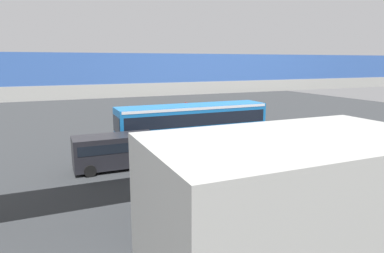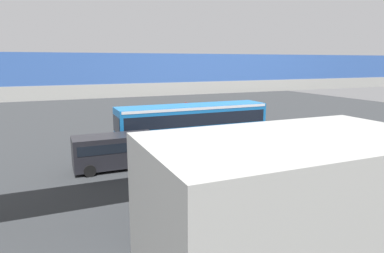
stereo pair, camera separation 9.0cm
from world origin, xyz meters
name	(u,v)px [view 2 (the right image)]	position (x,y,z in m)	size (l,w,h in m)	color
ground	(182,147)	(0.00, 0.00, 0.00)	(80.00, 80.00, 0.00)	#2D3033
city_bus	(193,122)	(-0.86, 0.03, 1.88)	(11.54, 2.85, 3.15)	#196BB7
parked_van	(114,149)	(5.69, 3.38, 1.18)	(4.80, 2.17, 2.05)	black
bicycle_orange	(330,144)	(-9.87, 4.94, 0.37)	(1.77, 0.44, 0.96)	black
bicycle_black	(314,140)	(-9.76, 3.36, 0.37)	(1.77, 0.44, 0.96)	black
bicycle_blue	(327,135)	(-12.03, 2.40, 0.37)	(1.77, 0.44, 0.96)	black
pedestrian	(258,142)	(-4.12, 4.03, 0.89)	(0.38, 0.38, 1.79)	#2D2D38
traffic_sign	(187,113)	(-2.16, -4.29, 1.89)	(0.08, 0.60, 2.80)	slate
lane_dash_leftmost	(231,133)	(-6.00, -2.96, 0.00)	(2.00, 0.20, 0.01)	silver
lane_dash_left	(191,136)	(-2.00, -2.96, 0.00)	(2.00, 0.20, 0.01)	silver
lane_dash_centre	(146,141)	(2.00, -2.96, 0.00)	(2.00, 0.20, 0.01)	silver
lane_dash_right	(96,145)	(6.00, -2.96, 0.00)	(2.00, 0.20, 0.01)	silver
pedestrian_overpass	(255,92)	(0.00, 9.60, 4.92)	(26.33, 2.60, 6.68)	#9E9E99
station_building	(292,203)	(2.46, 15.53, 2.10)	(9.00, 5.04, 4.20)	#9E9E99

